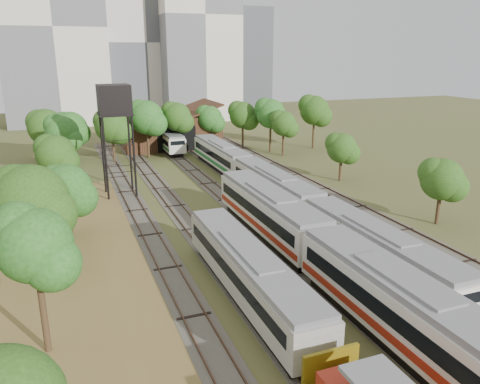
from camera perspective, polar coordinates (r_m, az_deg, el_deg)
name	(u,v)px	position (r m, az deg, el deg)	size (l,w,h in m)	color
ground	(386,306)	(32.63, 17.36, -13.10)	(240.00, 240.00, 0.00)	#475123
dry_grass_patch	(88,298)	(33.66, -18.04, -12.16)	(14.00, 60.00, 0.04)	brown
tracks	(239,199)	(52.45, -0.14, -0.81)	(24.60, 80.00, 0.19)	#4C473D
railcar_red_set	(321,250)	(34.28, 9.83, -7.03)	(3.28, 34.58, 4.07)	black
railcar_green_set	(275,189)	(49.63, 4.28, 0.39)	(2.95, 52.07, 3.64)	black
railcar_rear	(167,139)	(80.49, -8.95, 6.43)	(2.73, 16.08, 3.36)	black
old_grey_coach	(249,273)	(31.07, 1.08, -9.83)	(2.85, 18.00, 3.53)	black
water_tower	(114,103)	(53.86, -15.08, 10.47)	(3.61, 3.61, 12.45)	black
rail_pile_far	(352,213)	(48.76, 13.54, -2.55)	(0.51, 8.10, 0.26)	brown
maintenance_shed	(169,130)	(82.63, -8.63, 7.50)	(16.45, 11.55, 7.58)	#342012
tree_band_left	(48,166)	(48.63, -22.41, 2.90)	(7.43, 66.75, 8.25)	#382616
tree_band_far	(192,118)	(75.15, -5.83, 8.92)	(43.58, 9.81, 8.90)	#382616
tree_band_right	(344,146)	(59.96, 12.51, 5.49)	(3.97, 37.22, 7.06)	#382616
tower_left	(52,28)	(116.86, -21.92, 18.08)	(22.00, 16.00, 42.00)	beige
tower_centre	(140,43)	(123.48, -12.05, 17.33)	(20.00, 18.00, 36.00)	beige
tower_right	(196,16)	(118.59, -5.44, 20.55)	(18.00, 16.00, 48.00)	beige
tower_far_right	(246,59)	(141.84, 0.70, 15.92)	(12.00, 12.00, 28.00)	#43464B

